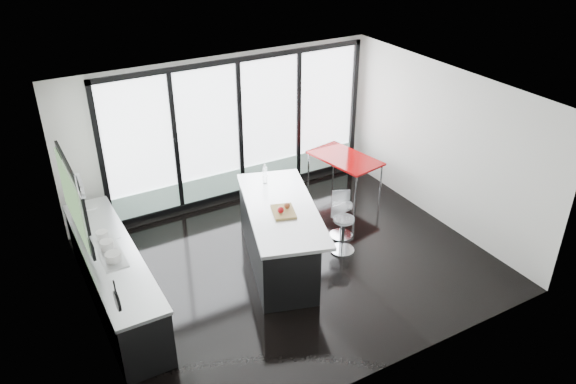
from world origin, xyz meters
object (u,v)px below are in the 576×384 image
island (276,235)px  bar_stool_far (342,220)px  red_table (344,174)px  bar_stool_near (343,235)px

island → bar_stool_far: size_ratio=4.21×
island → red_table: (2.28, 1.42, -0.14)m
bar_stool_near → bar_stool_far: bearing=51.7°
island → bar_stool_near: size_ratio=4.20×
island → red_table: size_ratio=1.92×
island → bar_stool_near: bearing=-14.1°
island → bar_stool_near: (1.09, -0.27, -0.20)m
island → red_table: island is taller
bar_stool_near → red_table: 2.07m
island → red_table: bearing=32.0°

